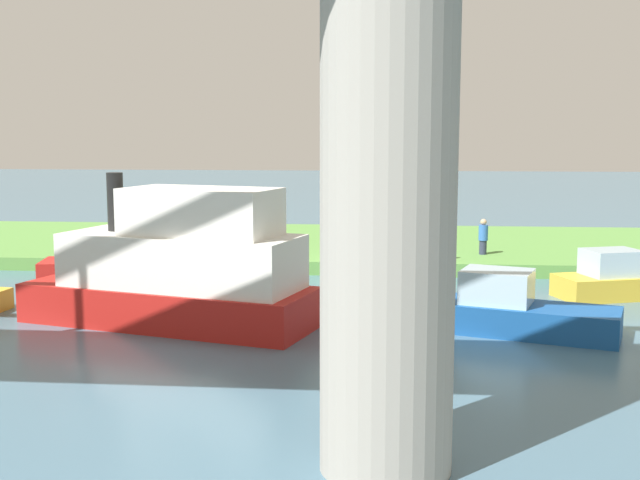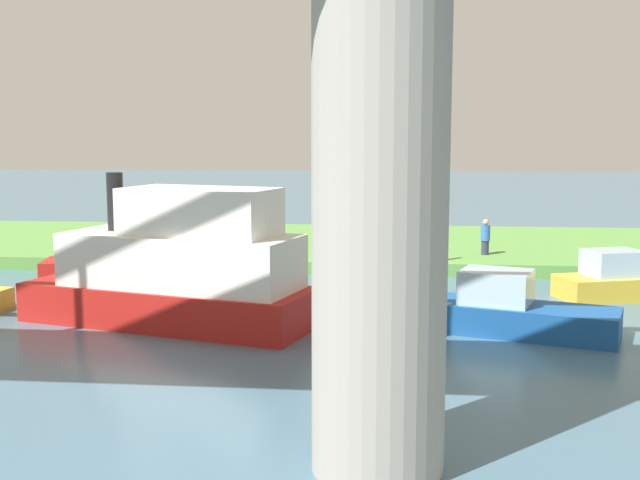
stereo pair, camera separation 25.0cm
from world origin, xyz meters
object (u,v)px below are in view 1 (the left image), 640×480
object	(u,v)px
bridge_pylon	(388,178)
person_on_bank	(483,236)
mooring_post	(443,246)
motorboat_red	(112,264)
riverboat_paddlewheel	(177,270)
houseboat_blue	(515,311)
motorboat_white	(624,280)

from	to	relation	value
bridge_pylon	person_on_bank	bearing A→B (deg)	-100.70
mooring_post	motorboat_red	size ratio (longest dim) A/B	0.19
riverboat_paddlewheel	houseboat_blue	bearing A→B (deg)	179.43
bridge_pylon	person_on_bank	distance (m)	19.89
person_on_bank	mooring_post	distance (m)	2.25
person_on_bank	houseboat_blue	world-z (taller)	person_on_bank
bridge_pylon	mooring_post	world-z (taller)	bridge_pylon
mooring_post	person_on_bank	bearing A→B (deg)	-136.82
riverboat_paddlewheel	motorboat_white	world-z (taller)	riverboat_paddlewheel
person_on_bank	bridge_pylon	bearing A→B (deg)	79.30
person_on_bank	motorboat_white	xyz separation A→B (m)	(-3.86, 5.41, -0.65)
person_on_bank	motorboat_white	world-z (taller)	person_on_bank
bridge_pylon	person_on_bank	xyz separation A→B (m)	(-3.64, -19.26, -3.36)
person_on_bank	riverboat_paddlewheel	world-z (taller)	riverboat_paddlewheel
person_on_bank	motorboat_red	bearing A→B (deg)	17.72
person_on_bank	motorboat_red	xyz separation A→B (m)	(13.37, 4.27, -0.59)
mooring_post	motorboat_white	distance (m)	6.74
riverboat_paddlewheel	motorboat_white	bearing A→B (deg)	-159.64
motorboat_white	houseboat_blue	xyz separation A→B (m)	(4.18, 5.00, 0.04)
motorboat_red	motorboat_white	bearing A→B (deg)	176.23
motorboat_white	person_on_bank	bearing A→B (deg)	-54.49
person_on_bank	houseboat_blue	xyz separation A→B (m)	(0.32, 10.41, -0.61)
houseboat_blue	riverboat_paddlewheel	bearing A→B (deg)	-0.57
riverboat_paddlewheel	motorboat_white	distance (m)	14.16
motorboat_red	bridge_pylon	bearing A→B (deg)	122.99
motorboat_white	houseboat_blue	bearing A→B (deg)	50.15
motorboat_white	riverboat_paddlewheel	bearing A→B (deg)	20.36
riverboat_paddlewheel	person_on_bank	bearing A→B (deg)	-132.27
bridge_pylon	riverboat_paddlewheel	size ratio (longest dim) A/B	1.07
bridge_pylon	motorboat_white	xyz separation A→B (m)	(-7.50, -13.85, -4.01)
person_on_bank	riverboat_paddlewheel	distance (m)	13.95
houseboat_blue	bridge_pylon	bearing A→B (deg)	69.43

